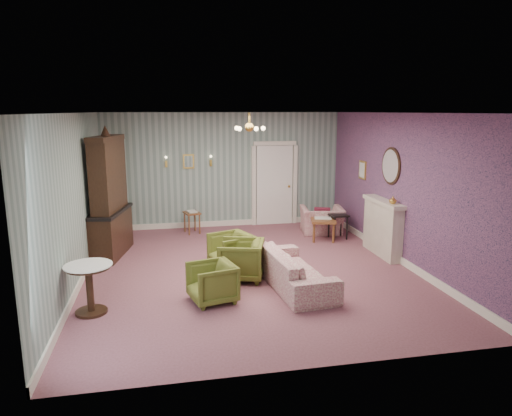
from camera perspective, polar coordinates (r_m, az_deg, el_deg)
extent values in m
plane|color=#864E5B|center=(8.83, -0.77, -7.59)|extent=(7.00, 7.00, 0.00)
plane|color=white|center=(8.32, -0.83, 11.60)|extent=(7.00, 7.00, 0.00)
plane|color=slate|center=(11.88, -3.89, 4.63)|extent=(6.00, 0.00, 6.00)
plane|color=slate|center=(5.14, 6.36, -5.04)|extent=(6.00, 0.00, 6.00)
plane|color=slate|center=(8.45, -21.23, 0.90)|extent=(0.00, 7.00, 7.00)
plane|color=slate|center=(9.46, 17.38, 2.27)|extent=(0.00, 7.00, 7.00)
plane|color=#AB5581|center=(9.46, 17.30, 2.27)|extent=(0.00, 7.00, 7.00)
imported|color=#5C6222|center=(7.35, -5.43, -8.88)|extent=(0.77, 0.80, 0.68)
imported|color=#5C6222|center=(8.26, -1.85, -6.13)|extent=(0.89, 0.92, 0.77)
imported|color=#5C6222|center=(8.89, -3.09, -5.01)|extent=(0.86, 0.89, 0.72)
imported|color=#983D56|center=(7.94, 4.76, -6.76)|extent=(0.79, 2.13, 0.81)
imported|color=#983D56|center=(11.40, 8.10, -0.97)|extent=(1.08, 0.79, 0.86)
imported|color=gold|center=(9.43, 16.44, 0.95)|extent=(0.15, 0.15, 0.15)
cube|color=maroon|center=(11.23, 8.11, -0.91)|extent=(0.41, 0.28, 0.39)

